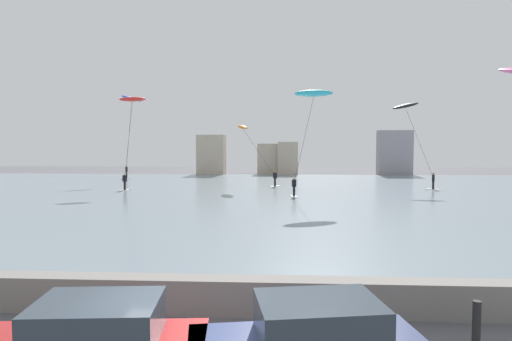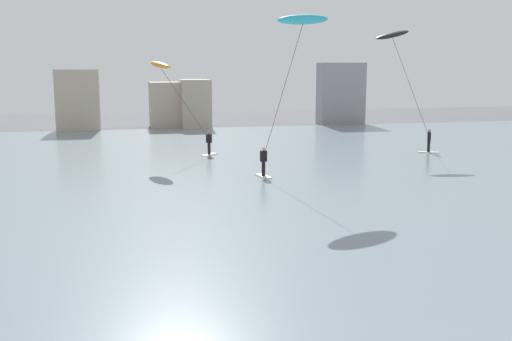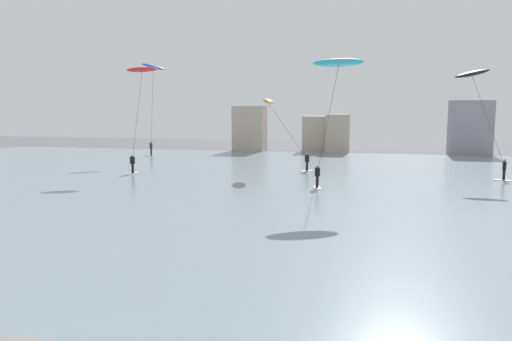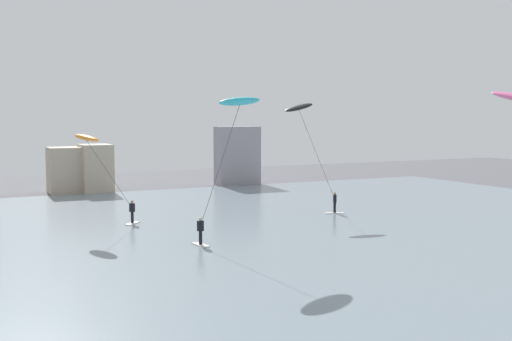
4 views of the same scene
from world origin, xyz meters
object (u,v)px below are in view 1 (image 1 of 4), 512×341
at_px(kitesurfer_orange, 246,133).
at_px(kitesurfer_cyan, 312,102).
at_px(kitesurfer_red, 132,111).
at_px(kitesurfer_black, 409,115).
at_px(kitesurfer_blue, 131,110).
at_px(bollard_post, 476,323).

distance_m(kitesurfer_orange, kitesurfer_cyan, 11.74).
relative_size(kitesurfer_red, kitesurfer_orange, 1.40).
distance_m(kitesurfer_black, kitesurfer_orange, 16.08).
height_order(kitesurfer_red, kitesurfer_cyan, kitesurfer_red).
distance_m(kitesurfer_cyan, kitesurfer_blue, 27.89).
xyz_separation_m(bollard_post, kitesurfer_cyan, (-1.92, 24.67, 7.18)).
relative_size(kitesurfer_black, kitesurfer_blue, 0.83).
distance_m(kitesurfer_black, kitesurfer_blue, 31.97).
bearing_deg(kitesurfer_red, kitesurfer_blue, 109.17).
height_order(kitesurfer_black, kitesurfer_cyan, kitesurfer_black).
bearing_deg(kitesurfer_orange, kitesurfer_black, 0.48).
bearing_deg(kitesurfer_black, kitesurfer_blue, 164.20).
xyz_separation_m(kitesurfer_red, kitesurfer_orange, (10.88, 2.29, -2.08)).
distance_m(bollard_post, kitesurfer_red, 38.00).
relative_size(kitesurfer_orange, kitesurfer_cyan, 0.75).
xyz_separation_m(kitesurfer_black, kitesurfer_blue, (-30.73, 8.70, 1.27)).
height_order(bollard_post, kitesurfer_blue, kitesurfer_blue).
xyz_separation_m(kitesurfer_black, kitesurfer_red, (-26.87, -2.43, 0.36)).
relative_size(kitesurfer_cyan, kitesurfer_blue, 0.83).
bearing_deg(kitesurfer_cyan, kitesurfer_red, 155.36).
xyz_separation_m(kitesurfer_orange, kitesurfer_blue, (-14.74, 8.83, 2.99)).
height_order(bollard_post, kitesurfer_cyan, kitesurfer_cyan).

